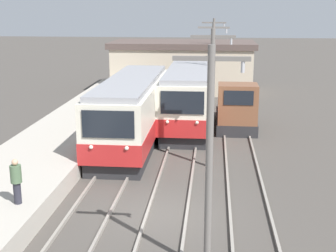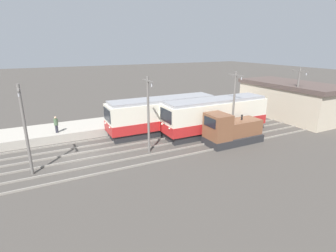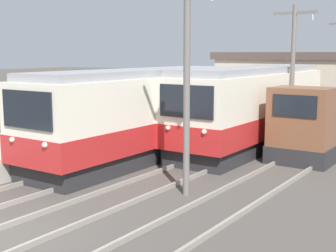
# 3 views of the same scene
# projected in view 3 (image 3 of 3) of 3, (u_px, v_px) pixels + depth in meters

# --- Properties ---
(ground_plane) EXTENTS (200.00, 200.00, 0.00)m
(ground_plane) POSITION_uv_depth(u_px,v_px,m) (1.00, 240.00, 10.89)
(ground_plane) COLOR #47423D
(track_center) EXTENTS (1.54, 60.00, 0.14)m
(track_center) POSITION_uv_depth(u_px,v_px,m) (6.00, 239.00, 10.77)
(track_center) COLOR gray
(track_center) RESTS_ON ground
(commuter_train_left) EXTENTS (2.84, 11.72, 3.66)m
(commuter_train_left) POSITION_uv_depth(u_px,v_px,m) (142.00, 117.00, 19.26)
(commuter_train_left) COLOR #28282B
(commuter_train_left) RESTS_ON ground
(commuter_train_center) EXTENTS (2.84, 11.48, 3.68)m
(commuter_train_center) POSITION_uv_depth(u_px,v_px,m) (252.00, 110.00, 21.49)
(commuter_train_center) COLOR #28282B
(commuter_train_center) RESTS_ON ground
(shunting_locomotive) EXTENTS (2.40, 5.56, 3.00)m
(shunting_locomotive) POSITION_uv_depth(u_px,v_px,m) (313.00, 128.00, 19.55)
(shunting_locomotive) COLOR #28282B
(shunting_locomotive) RESTS_ON ground
(catenary_mast_mid) EXTENTS (2.00, 0.20, 6.44)m
(catenary_mast_mid) POSITION_uv_depth(u_px,v_px,m) (187.00, 79.00, 13.80)
(catenary_mast_mid) COLOR slate
(catenary_mast_mid) RESTS_ON ground
(catenary_mast_far) EXTENTS (2.00, 0.20, 6.44)m
(catenary_mast_far) POSITION_uv_depth(u_px,v_px,m) (293.00, 70.00, 21.17)
(catenary_mast_far) COLOR slate
(catenary_mast_far) RESTS_ON ground
(station_building) EXTENTS (12.60, 6.30, 4.37)m
(station_building) POSITION_uv_depth(u_px,v_px,m) (312.00, 84.00, 32.32)
(station_building) COLOR beige
(station_building) RESTS_ON ground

